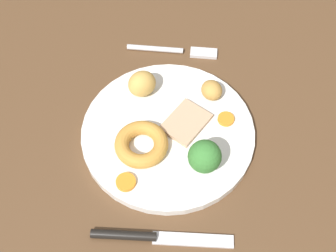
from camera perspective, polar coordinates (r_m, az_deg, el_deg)
name	(u,v)px	position (r cm, az deg, el deg)	size (l,w,h in cm)	color
dining_table	(164,141)	(69.10, -0.52, -1.96)	(120.00, 84.00, 3.60)	brown
dinner_plate	(168,132)	(67.01, 0.00, -0.80)	(25.52, 25.52, 1.40)	white
meat_slice_main	(186,123)	(66.70, 2.28, 0.44)	(6.72, 5.11, 0.80)	tan
yorkshire_pudding	(141,144)	(64.01, -3.36, -2.30)	(7.66, 7.66, 2.08)	#C68938
roast_potato_left	(142,84)	(68.99, -3.30, 5.34)	(4.35, 3.80, 4.06)	tan
roast_potato_right	(212,90)	(69.19, 5.53, 4.52)	(3.42, 3.10, 2.86)	#BC8C42
carrot_coin_front	(226,119)	(67.72, 7.31, 0.88)	(2.48, 2.48, 0.51)	orange
carrot_coin_back	(126,182)	(62.15, -5.33, -7.05)	(2.76, 2.76, 0.58)	orange
broccoli_floret	(205,157)	(60.32, 4.64, -3.88)	(4.56, 4.56, 5.78)	#8CB766
fork	(175,51)	(77.48, 0.89, 9.49)	(2.74, 15.32, 0.90)	silver
knife	(149,237)	(60.24, -2.40, -13.78)	(2.17, 18.54, 1.20)	black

